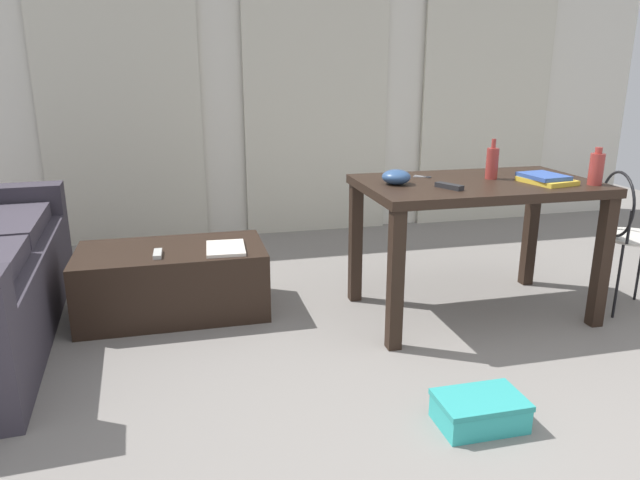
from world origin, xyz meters
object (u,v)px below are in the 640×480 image
at_px(tv_remote_on_table, 449,186).
at_px(wire_chair, 626,225).
at_px(bottle_near, 596,168).
at_px(book_stack, 545,179).
at_px(shoebox, 480,411).
at_px(magazine, 226,248).
at_px(scissors, 425,177).
at_px(bowl, 396,177).
at_px(craft_table, 476,201).
at_px(coffee_table, 173,281).
at_px(tv_remote_primary, 158,254).
at_px(bottle_far, 492,163).

bearing_deg(tv_remote_on_table, wire_chair, -25.72).
xyz_separation_m(bottle_near, book_stack, (-0.23, 0.11, -0.07)).
height_order(bottle_near, shoebox, bottle_near).
relative_size(bottle_near, magazine, 0.69).
xyz_separation_m(tv_remote_on_table, scissors, (0.01, 0.34, -0.01)).
xyz_separation_m(bowl, tv_remote_on_table, (0.23, -0.18, -0.03)).
relative_size(wire_chair, book_stack, 2.77).
height_order(craft_table, bowl, bowl).
relative_size(bottle_near, scissors, 1.97).
bearing_deg(wire_chair, magazine, 168.40).
height_order(book_stack, tv_remote_on_table, book_stack).
height_order(coffee_table, craft_table, craft_table).
xyz_separation_m(craft_table, scissors, (-0.24, 0.18, 0.11)).
xyz_separation_m(scissors, tv_remote_primary, (-1.53, 0.09, -0.38)).
xyz_separation_m(wire_chair, bottle_far, (-0.77, 0.21, 0.36)).
bearing_deg(magazine, tv_remote_on_table, -18.86).
bearing_deg(bottle_far, coffee_table, 168.81).
bearing_deg(shoebox, tv_remote_primary, 133.26).
bearing_deg(tv_remote_primary, bottle_far, -5.57).
bearing_deg(shoebox, bottle_far, 61.19).
relative_size(bottle_near, tv_remote_on_table, 1.27).
xyz_separation_m(coffee_table, bottle_far, (1.81, -0.36, 0.68)).
xyz_separation_m(book_stack, shoebox, (-0.84, -0.93, -0.75)).
distance_m(craft_table, bowl, 0.50).
relative_size(bottle_near, book_stack, 0.67).
bearing_deg(bottle_far, craft_table, -156.48).
relative_size(coffee_table, bottle_far, 4.71).
relative_size(bottle_near, bowl, 1.29).
xyz_separation_m(craft_table, bottle_far, (0.11, 0.05, 0.20)).
bearing_deg(craft_table, bowl, 177.33).
xyz_separation_m(bottle_far, shoebox, (-0.61, -1.11, -0.82)).
height_order(coffee_table, tv_remote_on_table, tv_remote_on_table).
distance_m(coffee_table, bottle_far, 1.96).
xyz_separation_m(craft_table, tv_remote_on_table, (-0.25, -0.16, 0.12)).
distance_m(bottle_far, magazine, 1.59).
bearing_deg(bowl, book_stack, -11.04).
height_order(book_stack, tv_remote_primary, book_stack).
bearing_deg(tv_remote_on_table, shoebox, -130.89).
relative_size(wire_chair, scissors, 8.14).
distance_m(book_stack, magazine, 1.83).
relative_size(bottle_far, bowl, 1.45).
height_order(bowl, shoebox, bowl).
bearing_deg(shoebox, wire_chair, 33.02).
height_order(wire_chair, shoebox, wire_chair).
height_order(bottle_near, tv_remote_primary, bottle_near).
xyz_separation_m(craft_table, book_stack, (0.34, -0.14, 0.13)).
distance_m(wire_chair, bowl, 1.40).
height_order(bottle_far, tv_remote_on_table, bottle_far).
relative_size(book_stack, tv_remote_primary, 2.06).
distance_m(wire_chair, shoebox, 1.71).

